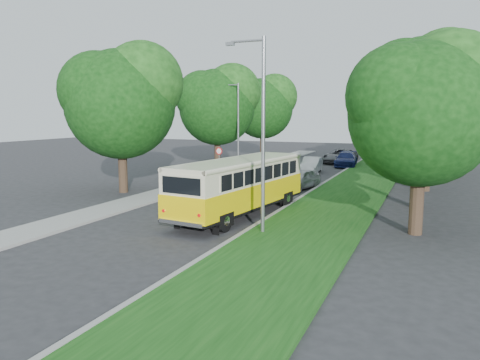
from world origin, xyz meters
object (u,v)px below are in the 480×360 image
at_px(car_blue, 346,159).
at_px(car_grey, 340,156).
at_px(car_white, 312,165).
at_px(lamppost_far, 237,124).
at_px(lamppost_near, 261,129).
at_px(vintage_bus, 240,187).
at_px(car_silver, 300,179).

bearing_deg(car_blue, car_grey, 106.38).
bearing_deg(car_grey, car_white, -86.03).
bearing_deg(lamppost_far, lamppost_near, -64.29).
distance_m(car_white, car_blue, 6.15).
bearing_deg(lamppost_near, vintage_bus, 126.01).
bearing_deg(car_blue, lamppost_far, -137.86).
distance_m(lamppost_near, vintage_bus, 4.72).
bearing_deg(vintage_bus, car_blue, 95.33).
distance_m(lamppost_near, car_white, 21.54).
height_order(lamppost_far, car_grey, lamppost_far).
bearing_deg(lamppost_far, car_white, 23.20).
height_order(lamppost_near, car_white, lamppost_near).
xyz_separation_m(car_silver, car_white, (-1.39, 8.82, -0.00)).
height_order(car_white, car_grey, car_grey).
distance_m(car_blue, car_grey, 2.96).
bearing_deg(car_grey, vintage_bus, -80.48).
xyz_separation_m(lamppost_near, car_grey, (-2.29, 29.60, -3.65)).
distance_m(car_silver, car_grey, 17.44).
relative_size(lamppost_far, car_silver, 1.94).
relative_size(vintage_bus, car_white, 2.40).
bearing_deg(vintage_bus, lamppost_far, 121.10).
xyz_separation_m(lamppost_near, car_silver, (-1.70, 12.18, -3.71)).
distance_m(car_silver, car_white, 8.93).
bearing_deg(lamppost_near, car_silver, 97.93).
bearing_deg(lamppost_far, vintage_bus, -66.52).
bearing_deg(car_white, lamppost_far, -161.35).
distance_m(car_silver, car_blue, 14.68).
distance_m(lamppost_near, car_grey, 29.91).
bearing_deg(car_grey, car_silver, -78.80).
xyz_separation_m(car_white, car_blue, (1.88, 5.86, 0.03)).
distance_m(lamppost_near, car_blue, 27.13).
relative_size(vintage_bus, car_blue, 2.04).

